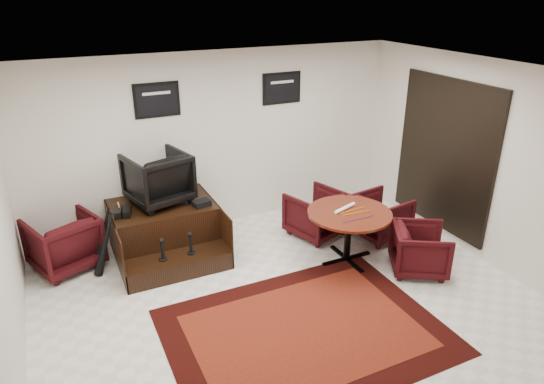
{
  "coord_description": "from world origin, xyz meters",
  "views": [
    {
      "loc": [
        -2.37,
        -4.45,
        3.68
      ],
      "look_at": [
        0.18,
        0.9,
        1.13
      ],
      "focal_mm": 32.0,
      "sensor_mm": 36.0,
      "label": 1
    }
  ],
  "objects_px": {
    "shine_podium": "(165,231)",
    "table_chair_window": "(381,214)",
    "table_chair_back": "(316,211)",
    "armchair_side": "(63,240)",
    "shine_chair": "(158,176)",
    "table_chair_corner": "(420,247)",
    "meeting_table": "(349,218)"
  },
  "relations": [
    {
      "from": "armchair_side",
      "to": "meeting_table",
      "type": "height_order",
      "value": "armchair_side"
    },
    {
      "from": "shine_podium",
      "to": "armchair_side",
      "type": "xyz_separation_m",
      "value": [
        -1.36,
        0.2,
        0.08
      ]
    },
    {
      "from": "shine_chair",
      "to": "meeting_table",
      "type": "xyz_separation_m",
      "value": [
        2.29,
        -1.49,
        -0.49
      ]
    },
    {
      "from": "shine_chair",
      "to": "table_chair_window",
      "type": "xyz_separation_m",
      "value": [
        3.16,
        -1.1,
        -0.79
      ]
    },
    {
      "from": "table_chair_back",
      "to": "table_chair_corner",
      "type": "relative_size",
      "value": 1.09
    },
    {
      "from": "shine_podium",
      "to": "table_chair_window",
      "type": "height_order",
      "value": "table_chair_window"
    },
    {
      "from": "shine_chair",
      "to": "armchair_side",
      "type": "bearing_deg",
      "value": -16.28
    },
    {
      "from": "shine_podium",
      "to": "table_chair_window",
      "type": "xyz_separation_m",
      "value": [
        3.16,
        -0.95,
        0.03
      ]
    },
    {
      "from": "table_chair_window",
      "to": "table_chair_corner",
      "type": "relative_size",
      "value": 1.04
    },
    {
      "from": "shine_podium",
      "to": "meeting_table",
      "type": "xyz_separation_m",
      "value": [
        2.29,
        -1.34,
        0.33
      ]
    },
    {
      "from": "meeting_table",
      "to": "table_chair_corner",
      "type": "relative_size",
      "value": 1.6
    },
    {
      "from": "shine_podium",
      "to": "meeting_table",
      "type": "relative_size",
      "value": 1.29
    },
    {
      "from": "shine_chair",
      "to": "table_chair_corner",
      "type": "relative_size",
      "value": 1.12
    },
    {
      "from": "armchair_side",
      "to": "table_chair_window",
      "type": "bearing_deg",
      "value": 144.78
    },
    {
      "from": "shine_podium",
      "to": "table_chair_back",
      "type": "relative_size",
      "value": 1.9
    },
    {
      "from": "meeting_table",
      "to": "table_chair_window",
      "type": "height_order",
      "value": "meeting_table"
    },
    {
      "from": "shine_chair",
      "to": "meeting_table",
      "type": "height_order",
      "value": "shine_chair"
    },
    {
      "from": "shine_podium",
      "to": "shine_chair",
      "type": "distance_m",
      "value": 0.83
    },
    {
      "from": "shine_podium",
      "to": "table_chair_back",
      "type": "height_order",
      "value": "table_chair_back"
    },
    {
      "from": "table_chair_window",
      "to": "shine_chair",
      "type": "bearing_deg",
      "value": 62.5
    },
    {
      "from": "table_chair_back",
      "to": "table_chair_corner",
      "type": "bearing_deg",
      "value": 97.92
    },
    {
      "from": "table_chair_back",
      "to": "table_chair_window",
      "type": "distance_m",
      "value": 1.0
    },
    {
      "from": "table_chair_window",
      "to": "shine_podium",
      "type": "bearing_deg",
      "value": 64.95
    },
    {
      "from": "shine_chair",
      "to": "meeting_table",
      "type": "distance_m",
      "value": 2.78
    },
    {
      "from": "shine_chair",
      "to": "meeting_table",
      "type": "bearing_deg",
      "value": 132.88
    },
    {
      "from": "table_chair_corner",
      "to": "shine_chair",
      "type": "bearing_deg",
      "value": 85.13
    },
    {
      "from": "armchair_side",
      "to": "table_chair_window",
      "type": "height_order",
      "value": "armchair_side"
    },
    {
      "from": "meeting_table",
      "to": "table_chair_corner",
      "type": "height_order",
      "value": "meeting_table"
    },
    {
      "from": "shine_chair",
      "to": "shine_podium",
      "type": "bearing_deg",
      "value": 75.82
    },
    {
      "from": "shine_podium",
      "to": "armchair_side",
      "type": "distance_m",
      "value": 1.38
    },
    {
      "from": "table_chair_back",
      "to": "armchair_side",
      "type": "bearing_deg",
      "value": -28.1
    },
    {
      "from": "shine_podium",
      "to": "table_chair_corner",
      "type": "height_order",
      "value": "shine_podium"
    }
  ]
}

